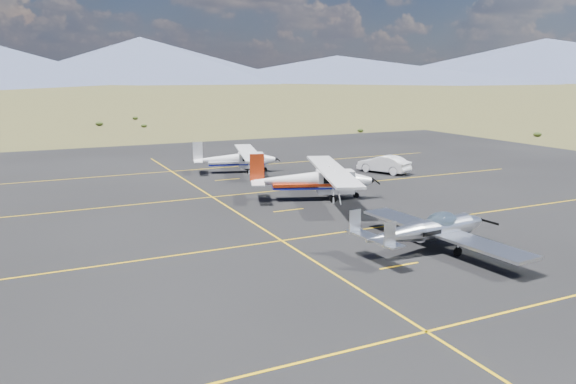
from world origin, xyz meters
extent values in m
plane|color=#383D1C|center=(0.00, 0.00, 0.00)|extent=(1600.00, 1600.00, 0.00)
cube|color=black|center=(0.00, 7.00, 0.00)|extent=(72.00, 72.00, 0.02)
cube|color=silver|center=(0.24, -2.29, 0.81)|extent=(2.38, 9.78, 0.13)
ellipsoid|color=#99BFD8|center=(0.24, -2.29, 1.32)|extent=(1.84, 1.16, 0.88)
cube|color=silver|center=(-3.72, -2.63, 1.11)|extent=(1.02, 3.28, 0.06)
cube|color=silver|center=(-3.79, -3.82, 1.59)|extent=(0.59, 0.11, 1.08)
cube|color=silver|center=(-3.99, -1.46, 1.59)|extent=(0.59, 0.11, 1.08)
cylinder|color=black|center=(1.96, -2.14, 0.19)|extent=(0.37, 0.13, 0.37)
cylinder|color=black|center=(0.14, -3.60, 0.23)|extent=(0.44, 0.15, 0.43)
cylinder|color=black|center=(-0.08, -1.02, 0.23)|extent=(0.44, 0.15, 0.43)
cube|color=silver|center=(1.12, 9.05, 1.15)|extent=(2.66, 1.97, 1.46)
cube|color=silver|center=(0.91, 9.12, 1.91)|extent=(5.58, 11.79, 0.15)
cube|color=black|center=(1.12, 9.05, 1.45)|extent=(2.07, 1.80, 0.60)
cube|color=red|center=(-0.21, 9.52, 1.04)|extent=(5.53, 3.01, 0.20)
cube|color=red|center=(-3.68, 10.75, 2.18)|extent=(0.89, 0.38, 1.73)
cube|color=silver|center=(-3.68, 10.75, 1.31)|extent=(1.93, 3.54, 0.07)
cylinder|color=black|center=(2.45, 8.57, 0.21)|extent=(0.40, 0.23, 0.39)
cylinder|color=black|center=(0.43, 8.08, 0.25)|extent=(0.50, 0.29, 0.48)
cylinder|color=black|center=(1.19, 10.23, 0.25)|extent=(0.50, 0.29, 0.48)
cube|color=white|center=(-0.04, 20.97, 0.98)|extent=(2.24, 1.56, 1.25)
cube|color=white|center=(-0.22, 21.02, 1.63)|extent=(4.05, 10.18, 0.13)
cube|color=black|center=(-0.04, 20.97, 1.24)|extent=(1.72, 1.45, 0.51)
cube|color=white|center=(-1.20, 21.29, 0.89)|extent=(4.74, 2.25, 0.17)
cube|color=white|center=(-4.23, 22.12, 1.86)|extent=(0.77, 0.27, 1.48)
cube|color=white|center=(-4.23, 22.12, 1.12)|extent=(1.45, 3.04, 0.06)
cylinder|color=black|center=(1.12, 20.66, 0.18)|extent=(0.35, 0.18, 0.33)
cylinder|color=black|center=(-0.56, 20.11, 0.21)|extent=(0.42, 0.22, 0.41)
cylinder|color=black|center=(-0.05, 21.98, 0.21)|extent=(0.42, 0.22, 0.41)
imported|color=white|center=(9.69, 15.81, 0.73)|extent=(3.20, 4.62, 1.44)
camera|label=1|loc=(-17.12, -22.05, 8.09)|focal=35.00mm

